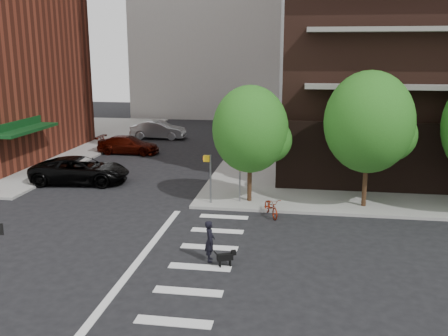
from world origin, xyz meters
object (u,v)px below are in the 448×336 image
object	(u,v)px
parked_car_maroon	(128,145)
scooter	(271,207)
parked_car_silver	(158,130)
parked_car_black	(80,170)
dog_walker	(210,241)

from	to	relation	value
parked_car_maroon	scooter	bearing A→B (deg)	-137.15
parked_car_silver	parked_car_black	bearing A→B (deg)	178.61
parked_car_silver	dog_walker	size ratio (longest dim) A/B	3.11
parked_car_maroon	scooter	distance (m)	18.51
parked_car_silver	dog_walker	world-z (taller)	parked_car_silver
parked_car_black	dog_walker	world-z (taller)	parked_car_black
scooter	parked_car_black	bearing A→B (deg)	136.76
parked_car_black	dog_walker	size ratio (longest dim) A/B	3.62
parked_car_black	scooter	bearing A→B (deg)	-116.29
parked_car_black	scooter	world-z (taller)	parked_car_black
parked_car_maroon	parked_car_silver	bearing A→B (deg)	-2.20
parked_car_black	parked_car_maroon	size ratio (longest dim) A/B	1.20
scooter	dog_walker	size ratio (longest dim) A/B	1.11
dog_walker	parked_car_maroon	bearing A→B (deg)	17.33
parked_car_black	parked_car_maroon	world-z (taller)	parked_car_black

